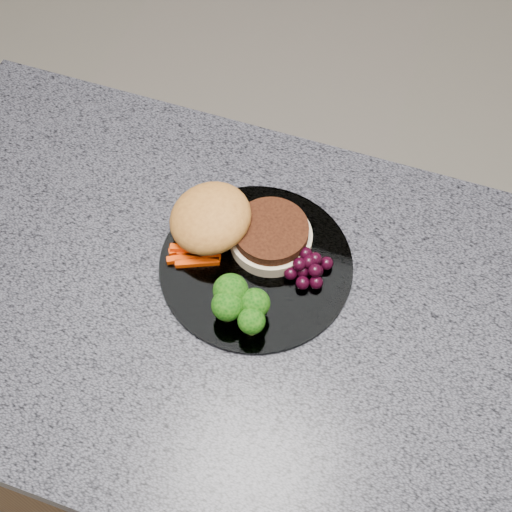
{
  "coord_description": "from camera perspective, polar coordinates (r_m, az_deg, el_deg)",
  "views": [
    {
      "loc": [
        0.08,
        -0.4,
        1.73
      ],
      "look_at": [
        -0.08,
        0.06,
        0.93
      ],
      "focal_mm": 50.0,
      "sensor_mm": 36.0,
      "label": 1
    }
  ],
  "objects": [
    {
      "name": "grape_bunch",
      "position": [
        0.94,
        4.09,
        -0.83
      ],
      "size": [
        0.07,
        0.06,
        0.03
      ],
      "rotation": [
        0.0,
        0.0,
        0.16
      ],
      "color": "black",
      "rests_on": "plate"
    },
    {
      "name": "countertop",
      "position": [
        0.94,
        3.44,
        -6.06
      ],
      "size": [
        1.2,
        0.6,
        0.04
      ],
      "primitive_type": "cube",
      "color": "#54535E",
      "rests_on": "island_cabinet"
    },
    {
      "name": "island_cabinet",
      "position": [
        1.36,
        2.44,
        -14.2
      ],
      "size": [
        1.2,
        0.6,
        0.86
      ],
      "primitive_type": "cube",
      "color": "brown",
      "rests_on": "ground"
    },
    {
      "name": "burger",
      "position": [
        0.95,
        -1.94,
        2.4
      ],
      "size": [
        0.22,
        0.16,
        0.06
      ],
      "rotation": [
        0.0,
        0.0,
        0.36
      ],
      "color": "beige",
      "rests_on": "plate"
    },
    {
      "name": "plate",
      "position": [
        0.96,
        0.0,
        -0.72
      ],
      "size": [
        0.26,
        0.26,
        0.01
      ],
      "primitive_type": "cylinder",
      "color": "white",
      "rests_on": "countertop"
    },
    {
      "name": "carrot_sticks",
      "position": [
        0.96,
        -4.91,
        0.35
      ],
      "size": [
        0.07,
        0.06,
        0.02
      ],
      "rotation": [
        0.0,
        0.0,
        0.03
      ],
      "color": "#F63D04",
      "rests_on": "plate"
    },
    {
      "name": "room",
      "position": [
        0.55,
        6.04,
        15.32
      ],
      "size": [
        4.02,
        4.02,
        2.7
      ],
      "color": "gray",
      "rests_on": "ground"
    },
    {
      "name": "broccoli",
      "position": [
        0.89,
        -1.4,
        -3.75
      ],
      "size": [
        0.08,
        0.07,
        0.05
      ],
      "rotation": [
        0.0,
        0.0,
        -0.38
      ],
      "color": "olive",
      "rests_on": "plate"
    }
  ]
}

